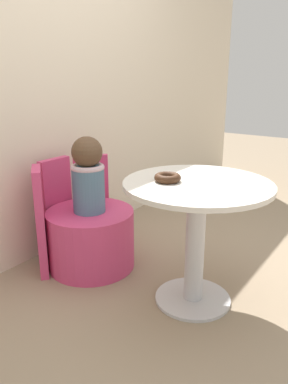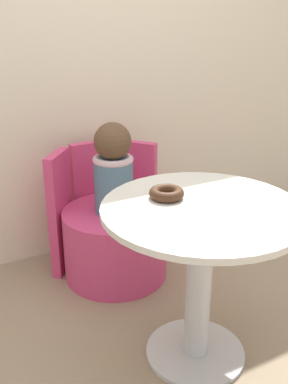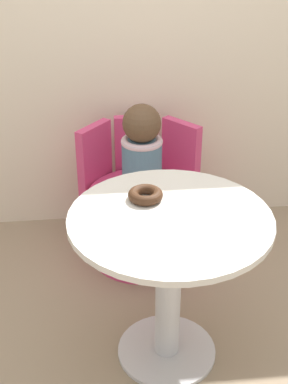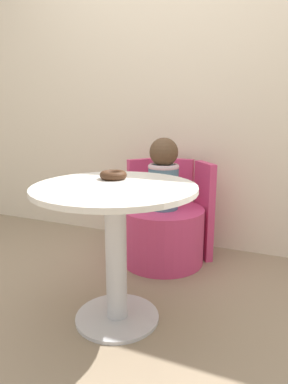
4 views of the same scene
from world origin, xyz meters
name	(u,v)px [view 2 (image 2 of 4)]	position (x,y,z in m)	size (l,w,h in m)	color
ground_plane	(183,351)	(0.00, 0.00, 0.00)	(12.00, 12.00, 0.00)	gray
back_wall	(75,43)	(0.00, 1.13, 1.20)	(6.00, 0.06, 2.40)	beige
round_table	(200,251)	(0.04, -0.04, 0.50)	(0.77, 0.77, 0.69)	silver
tub_chair	(115,243)	(0.01, 0.70, 0.19)	(0.56, 0.56, 0.38)	#D13D70
booth_backrest	(98,203)	(0.01, 0.93, 0.34)	(0.66, 0.24, 0.68)	#D13D70
child_figure	(113,169)	(0.01, 0.70, 0.62)	(0.21, 0.21, 0.47)	slate
donut	(167,193)	(-0.04, 0.10, 0.71)	(0.14, 0.14, 0.04)	#3D2314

